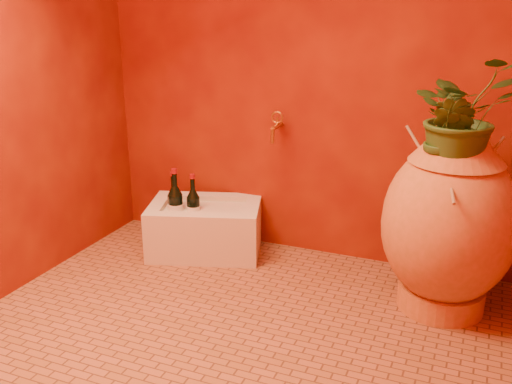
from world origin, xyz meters
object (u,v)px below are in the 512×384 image
at_px(wine_bottle_b, 193,208).
at_px(wine_bottle_c, 176,206).
at_px(stone_basin, 205,229).
at_px(wine_bottle_a, 174,206).
at_px(amphora, 449,223).
at_px(wall_tap, 276,125).

xyz_separation_m(wine_bottle_b, wine_bottle_c, (-0.09, -0.04, 0.01)).
bearing_deg(stone_basin, wine_bottle_a, -158.85).
relative_size(stone_basin, wine_bottle_a, 2.25).
bearing_deg(amphora, wine_bottle_b, 175.80).
relative_size(amphora, wine_bottle_a, 2.70).
xyz_separation_m(stone_basin, wall_tap, (0.37, 0.17, 0.60)).
distance_m(wine_bottle_a, wine_bottle_b, 0.11).
xyz_separation_m(wine_bottle_a, wine_bottle_c, (0.02, -0.02, 0.01)).
xyz_separation_m(wine_bottle_a, wine_bottle_b, (0.11, 0.02, -0.00)).
bearing_deg(stone_basin, wall_tap, 24.61).
relative_size(wine_bottle_a, wine_bottle_b, 1.03).
height_order(wine_bottle_c, wall_tap, wall_tap).
relative_size(stone_basin, wine_bottle_b, 2.31).
relative_size(amphora, wall_tap, 5.32).
distance_m(wine_bottle_b, wine_bottle_c, 0.10).
bearing_deg(wine_bottle_a, wine_bottle_b, 11.22).
bearing_deg(amphora, wine_bottle_a, 176.95).
height_order(amphora, wine_bottle_b, amphora).
bearing_deg(wine_bottle_a, wine_bottle_c, -43.11).
height_order(amphora, wall_tap, amphora).
bearing_deg(wine_bottle_c, wall_tap, 26.15).
distance_m(wine_bottle_a, wine_bottle_c, 0.03).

